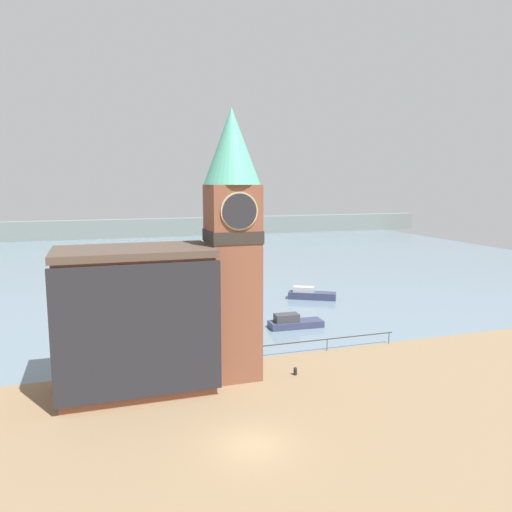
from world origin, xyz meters
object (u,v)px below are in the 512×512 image
(clock_tower, at_px, (233,238))
(boat_near, at_px, (293,322))
(mooring_bollard_near, at_px, (295,371))
(pier_building, at_px, (136,319))
(boat_far, at_px, (311,294))

(clock_tower, bearing_deg, boat_near, 48.42)
(boat_near, bearing_deg, clock_tower, -128.78)
(boat_near, xyz_separation_m, mooring_bollard_near, (-4.76, -11.95, -0.20))
(boat_near, distance_m, mooring_bollard_near, 12.87)
(pier_building, distance_m, boat_near, 20.35)
(pier_building, xyz_separation_m, boat_far, (23.59, 21.96, -4.58))
(pier_building, height_order, boat_far, pier_building)
(mooring_bollard_near, bearing_deg, clock_tower, 162.72)
(pier_building, distance_m, mooring_bollard_near, 12.85)
(boat_near, bearing_deg, mooring_bollard_near, -108.90)
(clock_tower, bearing_deg, pier_building, -177.87)
(boat_far, bearing_deg, mooring_bollard_near, -87.50)
(boat_near, height_order, boat_far, boat_far)
(clock_tower, bearing_deg, boat_far, 53.05)
(boat_near, relative_size, boat_far, 0.93)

